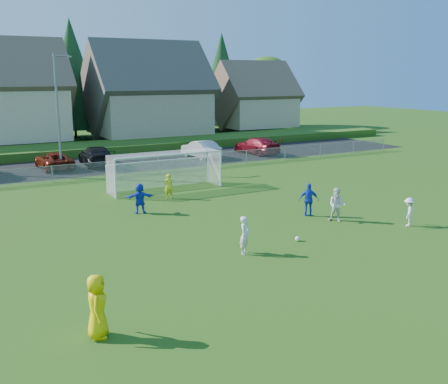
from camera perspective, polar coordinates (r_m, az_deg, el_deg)
The scene contains 20 objects.
ground at distance 21.53m, azimuth 10.54°, elevation -7.74°, with size 160.00×160.00×0.00m, color #193D0C.
asphalt_lot at distance 45.46m, azimuth -12.10°, elevation 3.00°, with size 60.00×60.00×0.00m, color black.
grass_embankment at distance 52.54m, azimuth -14.57°, elevation 4.58°, with size 70.00×6.00×0.80m, color #1E420F.
soccer_ball at distance 24.20m, azimuth 8.00°, elevation -5.06°, with size 0.22×0.22×0.22m, color white.
referee at distance 15.74m, azimuth -13.65°, elevation -12.00°, with size 0.93×0.61×1.91m, color yellow.
player_white_a at distance 22.14m, azimuth 2.27°, elevation -4.71°, with size 0.60×0.39×1.64m, color silver.
player_white_b at distance 27.53m, azimuth 12.19°, elevation -1.39°, with size 0.85×0.66×1.75m, color silver.
player_white_c at distance 27.72m, azimuth 19.47°, elevation -2.06°, with size 0.94×0.54×1.45m, color silver.
player_blue_a at distance 28.34m, azimuth 9.22°, elevation -0.84°, with size 1.04×0.43×1.77m, color #1437C0.
player_blue_b at distance 28.90m, azimuth -9.15°, elevation -0.67°, with size 1.55×0.49×1.68m, color #1437C0.
goalkeeper at distance 32.09m, azimuth -6.07°, elevation 0.63°, with size 0.56×0.37×1.54m, color yellow.
car_c at distance 44.25m, azimuth -18.04°, elevation 3.28°, with size 2.26×4.89×1.36m, color #60190B.
car_d at distance 44.89m, azimuth -13.73°, elevation 3.83°, with size 2.25×5.54×1.61m, color black.
car_f at distance 47.82m, azimuth -2.54°, elevation 4.68°, with size 1.66×4.77×1.57m, color #B7B7B7.
car_g at distance 50.32m, azimuth 3.59°, elevation 5.06°, with size 2.19×5.38×1.56m, color maroon.
soccer_goal at distance 34.55m, azimuth -6.53°, elevation 2.93°, with size 7.42×1.90×2.50m.
chainlink_fence at distance 40.20m, azimuth -9.79°, elevation 2.75°, with size 52.06×0.06×1.20m.
streetlight at distance 42.37m, azimuth -17.59°, elevation 8.59°, with size 1.38×0.18×9.00m.
houses_row at distance 59.79m, azimuth -14.96°, elevation 12.17°, with size 53.90×11.45×13.27m.
tree_row at distance 65.67m, azimuth -17.15°, elevation 11.68°, with size 65.98×12.36×13.80m.
Camera 1 is at (-13.08, -15.40, 7.43)m, focal length 42.00 mm.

